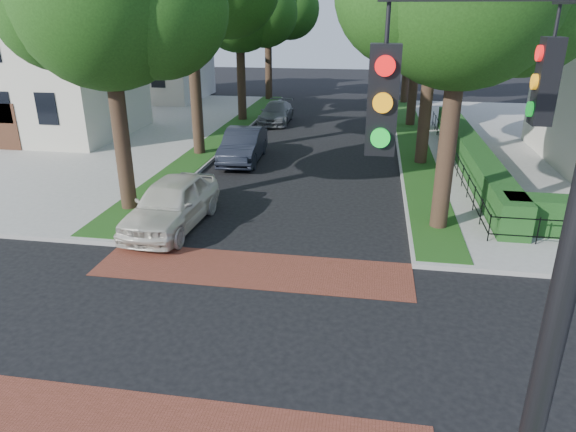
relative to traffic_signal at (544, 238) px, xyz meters
The scene contains 17 objects.
ground 8.09m from the traffic_signal, 137.91° to the left, with size 120.00×120.00×0.00m, color black.
sidewalk_nw 34.12m from the traffic_signal, 136.17° to the left, with size 30.00×30.00×0.15m, color gray.
crosswalk_far 10.20m from the traffic_signal, 122.69° to the left, with size 9.00×2.20×0.01m, color brown.
grass_strip_ne 23.95m from the traffic_signal, 88.75° to the left, with size 1.60×29.80×0.02m, color #1C4112.
grass_strip_nw 26.06m from the traffic_signal, 113.63° to the left, with size 1.60×29.80×0.02m, color #1C4112.
tree_right_far 28.73m from the traffic_signal, 88.57° to the left, with size 7.25×6.23×9.74m.
tree_right_back 37.74m from the traffic_signal, 88.91° to the left, with size 7.50×6.45×10.20m.
tree_left_far 30.52m from the traffic_signal, 109.77° to the left, with size 7.00×6.02×9.86m.
tree_left_back 39.12m from the traffic_signal, 105.27° to the left, with size 7.75×6.66×10.44m.
hedge_main_road 20.01m from the traffic_signal, 81.75° to the left, with size 1.00×18.00×1.20m, color #163B14.
fence_main_road 19.95m from the traffic_signal, 84.08° to the left, with size 0.06×18.00×0.90m, color black, non-canonical shape.
house_left_near 30.29m from the traffic_signal, 132.28° to the left, with size 10.00×9.00×10.14m.
house_left_far 41.72m from the traffic_signal, 119.24° to the left, with size 10.00×9.00×10.14m.
traffic_signal is the anchor object (origin of this frame).
parked_car_front 13.74m from the traffic_signal, 128.86° to the left, with size 1.99×4.96×1.69m, color beige.
parked_car_middle 20.71m from the traffic_signal, 112.89° to the left, with size 1.68×4.83×1.59m, color black.
parked_car_rear 29.76m from the traffic_signal, 105.89° to the left, with size 1.88×4.62×1.34m, color slate.
Camera 1 is at (3.12, -9.46, 6.80)m, focal length 32.00 mm.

